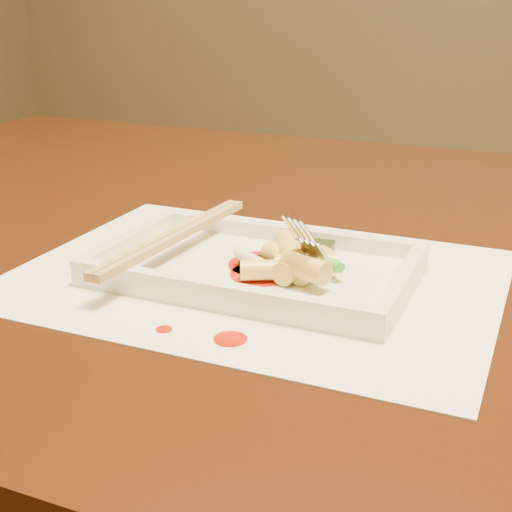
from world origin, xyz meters
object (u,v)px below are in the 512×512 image
at_px(chopstick_a, 170,235).
at_px(plate_base, 256,271).
at_px(placemat, 256,277).
at_px(table, 286,311).
at_px(fork, 346,185).

bearing_deg(chopstick_a, plate_base, 0.00).
height_order(placemat, plate_base, plate_base).
distance_m(placemat, chopstick_a, 0.09).
distance_m(table, chopstick_a, 0.20).
bearing_deg(plate_base, fork, 14.42).
relative_size(table, placemat, 3.50).
bearing_deg(fork, plate_base, -165.58).
distance_m(table, plate_base, 0.19).
xyz_separation_m(table, plate_base, (0.03, -0.15, 0.11)).
distance_m(table, fork, 0.25).
bearing_deg(placemat, plate_base, 0.00).
height_order(table, fork, fork).
relative_size(placemat, chopstick_a, 1.80).
xyz_separation_m(plate_base, chopstick_a, (-0.08, 0.00, 0.02)).
height_order(plate_base, chopstick_a, chopstick_a).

